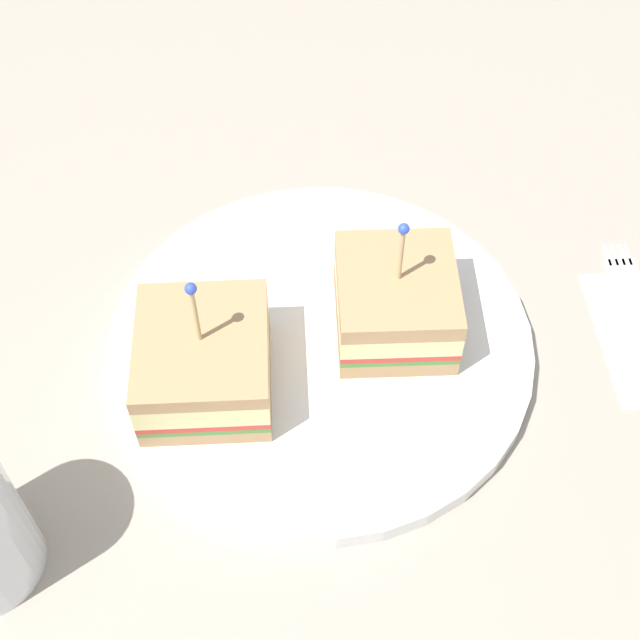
% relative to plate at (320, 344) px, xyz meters
% --- Properties ---
extents(ground_plane, '(1.10, 1.10, 0.02)m').
position_rel_plate_xyz_m(ground_plane, '(0.00, 0.00, -0.02)').
color(ground_plane, '#9E9384').
extents(plate, '(0.28, 0.28, 0.01)m').
position_rel_plate_xyz_m(plate, '(0.00, 0.00, 0.00)').
color(plate, white).
rests_on(plate, ground_plane).
extents(sandwich_half_front, '(0.12, 0.12, 0.10)m').
position_rel_plate_xyz_m(sandwich_half_front, '(-0.04, -0.07, 0.03)').
color(sandwich_half_front, tan).
rests_on(sandwich_half_front, plate).
extents(sandwich_half_back, '(0.11, 0.11, 0.10)m').
position_rel_plate_xyz_m(sandwich_half_back, '(0.04, 0.03, 0.03)').
color(sandwich_half_back, tan).
rests_on(sandwich_half_back, plate).
extents(fork, '(0.07, 0.10, 0.00)m').
position_rel_plate_xyz_m(fork, '(0.16, 0.15, -0.01)').
color(fork, silver).
rests_on(fork, ground_plane).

